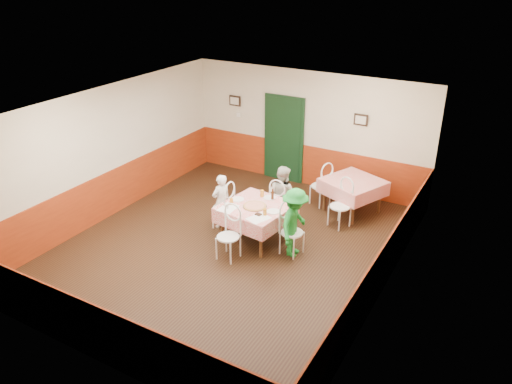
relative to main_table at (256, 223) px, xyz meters
The scene contains 39 objects.
floor 0.68m from the main_table, 121.40° to the right, with size 7.00×7.00×0.00m, color black.
ceiling 2.49m from the main_table, 121.40° to the right, with size 7.00×7.00×0.00m, color white.
back_wall 3.20m from the main_table, 95.64° to the left, with size 6.00×0.10×2.80m, color beige.
front_wall 4.13m from the main_table, 94.27° to the right, with size 6.00×0.10×2.80m, color beige.
left_wall 3.49m from the main_table, behind, with size 0.10×7.00×2.80m, color beige.
right_wall 2.93m from the main_table, 10.23° to the right, with size 0.10×7.00×2.80m, color beige.
wainscot_back 3.01m from the main_table, 95.67° to the left, with size 6.00×0.03×1.00m, color maroon.
wainscot_front 3.99m from the main_table, 94.28° to the right, with size 6.00×0.03×1.00m, color maroon.
wainscot_left 3.32m from the main_table, behind, with size 0.03×7.00×1.00m, color maroon.
wainscot_right 2.73m from the main_table, 10.28° to the right, with size 0.03×7.00×1.00m, color maroon.
door 3.17m from the main_table, 106.86° to the left, with size 0.96×0.06×2.10m, color black.
picture_left 4.03m from the main_table, 127.80° to the left, with size 0.32×0.03×0.26m, color black.
picture_right 3.46m from the main_table, 71.31° to the left, with size 0.32×0.03×0.26m, color black.
thermostat 3.86m from the main_table, 126.57° to the left, with size 0.10×0.03×0.10m, color white.
main_table is the anchor object (origin of this frame).
second_table 2.43m from the main_table, 59.57° to the left, with size 1.12×1.12×0.77m, color red.
chair_left 0.85m from the main_table, behind, with size 0.42×0.42×0.90m, color white, non-canonical shape.
chair_right 0.85m from the main_table, ahead, with size 0.42×0.42×0.90m, color white, non-canonical shape.
chair_far 0.85m from the main_table, 82.31° to the left, with size 0.42×0.42×0.90m, color white, non-canonical shape.
chair_near 0.85m from the main_table, 97.69° to the right, with size 0.42×0.42×0.90m, color white, non-canonical shape.
chair_second_a 2.15m from the main_table, 77.04° to the left, with size 0.42×0.42×0.90m, color white, non-canonical shape.
chair_second_b 1.83m from the main_table, 47.57° to the left, with size 0.42×0.42×0.90m, color white, non-canonical shape.
pizza 0.40m from the main_table, 86.64° to the right, with size 0.44×0.44×0.03m, color #B74723.
plate_left 0.60m from the main_table, behind, with size 0.25×0.25×0.01m, color white.
plate_right 0.57m from the main_table, ahead, with size 0.25×0.25×0.01m, color white.
plate_far 0.59m from the main_table, 80.41° to the left, with size 0.25×0.25×0.01m, color white.
glass_a 0.66m from the main_table, 156.86° to the right, with size 0.07×0.07×0.12m, color #BF7219.
glass_b 0.62m from the main_table, 37.44° to the right, with size 0.07×0.07×0.13m, color #BF7219.
glass_c 0.62m from the main_table, 102.87° to the left, with size 0.08×0.08×0.14m, color #BF7219.
beer_bottle 0.64m from the main_table, 67.74° to the left, with size 0.06×0.06×0.21m, color #381C0A.
shaker_a 0.74m from the main_table, 146.54° to the right, with size 0.04×0.04×0.09m, color silver.
shaker_b 0.70m from the main_table, 135.42° to the right, with size 0.04×0.04×0.09m, color silver.
shaker_c 0.75m from the main_table, 149.15° to the right, with size 0.04×0.04×0.09m, color #B23319.
menu_left 0.67m from the main_table, 138.38° to the right, with size 0.30×0.40×0.00m, color white.
menu_right 0.65m from the main_table, 55.29° to the right, with size 0.30×0.40×0.00m, color white.
wallet 0.56m from the main_table, 54.02° to the right, with size 0.11×0.09×0.02m, color black.
diner_left 0.92m from the main_table, behind, with size 0.43×0.28×1.17m, color gray.
diner_far 0.94m from the main_table, 82.31° to the left, with size 0.63×0.49×1.29m, color gray.
diner_right 0.95m from the main_table, ahead, with size 0.87×0.50×1.35m, color gray.
Camera 1 is at (4.57, -7.02, 5.11)m, focal length 35.00 mm.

